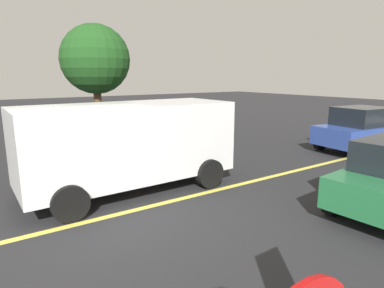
% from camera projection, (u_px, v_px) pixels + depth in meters
% --- Properties ---
extents(ground_plane, '(80.00, 80.00, 0.00)m').
position_uv_depth(ground_plane, '(96.00, 220.00, 6.64)').
color(ground_plane, '#262628').
extents(lane_marking_centre, '(28.00, 0.16, 0.01)m').
position_uv_depth(lane_marking_centre, '(213.00, 191.00, 8.29)').
color(lane_marking_centre, '#E0D14C').
extents(white_van, '(5.23, 2.33, 2.20)m').
position_uv_depth(white_van, '(130.00, 141.00, 8.15)').
color(white_van, white).
rests_on(white_van, ground_plane).
extents(car_blue_mid_road, '(4.11, 2.27, 1.71)m').
position_uv_depth(car_blue_mid_road, '(363.00, 129.00, 12.66)').
color(car_blue_mid_road, '#2D479E').
rests_on(car_blue_mid_road, ground_plane).
extents(tree_left_verge, '(3.01, 3.01, 5.08)m').
position_uv_depth(tree_left_verge, '(95.00, 60.00, 14.25)').
color(tree_left_verge, '#513823').
rests_on(tree_left_verge, ground_plane).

